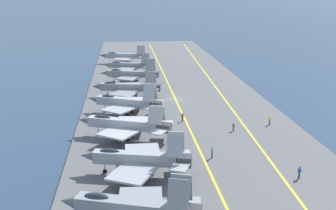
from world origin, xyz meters
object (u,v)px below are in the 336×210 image
(crew_yellow_vest, at_px, (270,120))
(crew_green_vest, at_px, (212,152))
(parked_jet_seventh, at_px, (129,65))
(crew_brown_vest, at_px, (233,126))
(parked_jet_eighth, at_px, (125,56))
(parked_jet_second, at_px, (138,158))
(parked_jet_fourth, at_px, (126,102))
(crew_red_vest, at_px, (183,117))
(parked_jet_nearest, at_px, (131,208))
(parked_jet_fifth, at_px, (128,87))
(crew_blue_vest, at_px, (299,172))
(parked_jet_sixth, at_px, (131,74))
(parked_jet_third, at_px, (125,124))

(crew_yellow_vest, distance_m, crew_green_vest, 19.88)
(parked_jet_seventh, xyz_separation_m, crew_brown_vest, (-54.44, -17.65, -1.28))
(parked_jet_eighth, bearing_deg, crew_green_vest, -171.21)
(parked_jet_second, relative_size, crew_yellow_vest, 9.02)
(parked_jet_fourth, height_order, crew_red_vest, parked_jet_fourth)
(parked_jet_nearest, distance_m, parked_jet_eighth, 99.69)
(parked_jet_second, distance_m, crew_yellow_vest, 31.61)
(parked_jet_seventh, bearing_deg, crew_green_vest, -170.26)
(parked_jet_fourth, distance_m, parked_jet_fifth, 14.03)
(parked_jet_seventh, xyz_separation_m, crew_yellow_vest, (-51.80, -25.22, -1.24))
(crew_red_vest, bearing_deg, crew_blue_vest, -154.81)
(parked_jet_seventh, relative_size, crew_red_vest, 8.71)
(parked_jet_nearest, bearing_deg, parked_jet_sixth, -1.24)
(parked_jet_second, distance_m, parked_jet_seventh, 70.75)
(crew_yellow_vest, bearing_deg, crew_brown_vest, 109.23)
(parked_jet_nearest, relative_size, parked_jet_sixth, 0.98)
(crew_yellow_vest, bearing_deg, parked_jet_sixth, 33.72)
(parked_jet_fourth, bearing_deg, crew_red_vest, -118.35)
(parked_jet_nearest, bearing_deg, parked_jet_third, 0.74)
(parked_jet_nearest, relative_size, parked_jet_second, 0.99)
(parked_jet_fourth, bearing_deg, parked_jet_second, -177.31)
(parked_jet_fifth, height_order, crew_blue_vest, parked_jet_fifth)
(parked_jet_third, distance_m, parked_jet_fifth, 27.86)
(crew_red_vest, bearing_deg, parked_jet_sixth, 15.11)
(parked_jet_seventh, bearing_deg, crew_brown_vest, -162.04)
(parked_jet_second, relative_size, parked_jet_fifth, 0.96)
(parked_jet_second, distance_m, parked_jet_sixth, 56.33)
(parked_jet_third, relative_size, parked_jet_seventh, 1.11)
(parked_jet_second, bearing_deg, parked_jet_seventh, -0.02)
(parked_jet_fourth, relative_size, parked_jet_eighth, 0.95)
(crew_yellow_vest, bearing_deg, parked_jet_fifth, 47.83)
(parked_jet_sixth, xyz_separation_m, crew_green_vest, (-51.59, -11.05, -1.66))
(parked_jet_second, relative_size, parked_jet_eighth, 0.95)
(parked_jet_third, relative_size, crew_red_vest, 9.62)
(parked_jet_eighth, relative_size, crew_yellow_vest, 9.48)
(parked_jet_eighth, distance_m, crew_brown_vest, 72.05)
(parked_jet_second, bearing_deg, parked_jet_nearest, 174.95)
(parked_jet_eighth, bearing_deg, crew_yellow_vest, -158.44)
(parked_jet_third, height_order, crew_green_vest, parked_jet_third)
(parked_jet_fifth, distance_m, crew_red_vest, 22.29)
(parked_jet_fourth, bearing_deg, parked_jet_third, 178.97)
(parked_jet_fifth, relative_size, crew_green_vest, 9.34)
(parked_jet_fifth, bearing_deg, parked_jet_seventh, -1.69)
(parked_jet_third, relative_size, parked_jet_fourth, 1.07)
(crew_brown_vest, relative_size, crew_red_vest, 0.96)
(parked_jet_nearest, bearing_deg, parked_jet_eighth, -0.03)
(parked_jet_third, height_order, parked_jet_fifth, parked_jet_third)
(parked_jet_nearest, bearing_deg, crew_blue_vest, -65.38)
(parked_jet_fourth, xyz_separation_m, parked_jet_seventh, (42.20, -1.37, -0.38))
(crew_red_vest, bearing_deg, parked_jet_seventh, 11.02)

